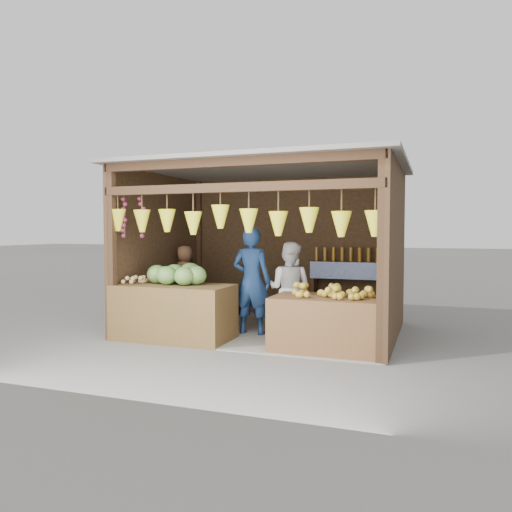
{
  "coord_description": "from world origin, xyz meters",
  "views": [
    {
      "loc": [
        2.55,
        -7.61,
        1.64
      ],
      "look_at": [
        -0.16,
        -0.1,
        1.22
      ],
      "focal_mm": 35.0,
      "sensor_mm": 36.0,
      "label": 1
    }
  ],
  "objects_px": {
    "counter_left": "(174,312)",
    "man_standing": "(251,281)",
    "vendor_seated": "(185,276)",
    "counter_right": "(327,324)",
    "woman_standing": "(290,289)"
  },
  "relations": [
    {
      "from": "vendor_seated",
      "to": "counter_right",
      "type": "bearing_deg",
      "value": -176.48
    },
    {
      "from": "counter_left",
      "to": "man_standing",
      "type": "bearing_deg",
      "value": 35.46
    },
    {
      "from": "counter_right",
      "to": "man_standing",
      "type": "height_order",
      "value": "man_standing"
    },
    {
      "from": "vendor_seated",
      "to": "woman_standing",
      "type": "bearing_deg",
      "value": -165.54
    },
    {
      "from": "counter_left",
      "to": "vendor_seated",
      "type": "xyz_separation_m",
      "value": [
        -0.51,
        1.31,
        0.42
      ]
    },
    {
      "from": "counter_left",
      "to": "counter_right",
      "type": "bearing_deg",
      "value": 1.46
    },
    {
      "from": "man_standing",
      "to": "vendor_seated",
      "type": "bearing_deg",
      "value": -22.84
    },
    {
      "from": "counter_left",
      "to": "vendor_seated",
      "type": "height_order",
      "value": "vendor_seated"
    },
    {
      "from": "woman_standing",
      "to": "vendor_seated",
      "type": "distance_m",
      "value": 2.13
    },
    {
      "from": "woman_standing",
      "to": "vendor_seated",
      "type": "relative_size",
      "value": 1.36
    },
    {
      "from": "counter_right",
      "to": "man_standing",
      "type": "relative_size",
      "value": 0.87
    },
    {
      "from": "counter_left",
      "to": "counter_right",
      "type": "relative_size",
      "value": 1.19
    },
    {
      "from": "counter_right",
      "to": "woman_standing",
      "type": "height_order",
      "value": "woman_standing"
    },
    {
      "from": "counter_left",
      "to": "man_standing",
      "type": "relative_size",
      "value": 1.03
    },
    {
      "from": "counter_left",
      "to": "woman_standing",
      "type": "height_order",
      "value": "woman_standing"
    }
  ]
}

